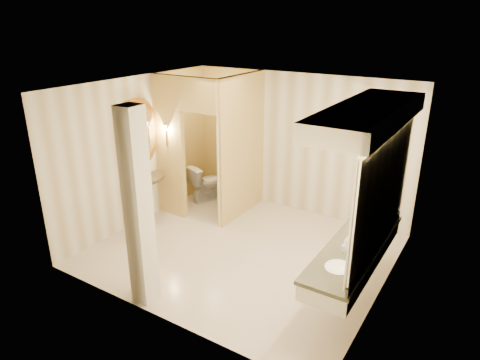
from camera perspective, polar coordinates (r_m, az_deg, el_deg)
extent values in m
plane|color=beige|center=(7.23, 0.33, -9.38)|extent=(4.50, 4.50, 0.00)
plane|color=white|center=(6.31, 0.39, 12.27)|extent=(4.50, 4.50, 0.00)
cube|color=silver|center=(8.33, 7.68, 4.75)|extent=(4.50, 0.02, 2.70)
cube|color=silver|center=(5.20, -11.44, -5.81)|extent=(4.50, 0.02, 2.70)
cube|color=silver|center=(8.01, -13.46, 3.68)|extent=(0.02, 4.00, 2.70)
cube|color=silver|center=(5.87, 19.37, -3.43)|extent=(0.02, 4.00, 2.70)
cube|color=tan|center=(8.06, 0.23, 4.38)|extent=(0.10, 1.50, 2.70)
cube|color=tan|center=(8.13, -9.36, 4.25)|extent=(0.65, 0.10, 2.70)
cube|color=tan|center=(7.44, -5.55, 11.19)|extent=(0.80, 0.10, 0.60)
cube|color=silver|center=(7.93, -2.51, 1.81)|extent=(0.44, 0.72, 2.10)
cylinder|color=#B48139|center=(8.03, -9.77, 5.49)|extent=(0.03, 0.03, 0.30)
cone|color=silver|center=(7.98, -9.86, 6.87)|extent=(0.14, 0.14, 0.14)
cube|color=silver|center=(5.91, 14.98, -9.52)|extent=(0.60, 2.31, 0.24)
cube|color=black|center=(5.85, 15.09, -8.51)|extent=(0.64, 2.35, 0.05)
cube|color=black|center=(5.76, 17.82, -8.53)|extent=(0.03, 2.31, 0.10)
ellipsoid|color=white|center=(5.34, 12.93, -11.61)|extent=(0.40, 0.44, 0.15)
cylinder|color=#B48139|center=(5.22, 15.14, -10.94)|extent=(0.03, 0.03, 0.22)
ellipsoid|color=white|center=(6.40, 16.82, -6.22)|extent=(0.40, 0.44, 0.15)
cylinder|color=#B48139|center=(6.30, 18.69, -5.56)|extent=(0.03, 0.03, 0.22)
cube|color=white|center=(5.43, 18.67, -1.32)|extent=(0.03, 2.31, 1.40)
cube|color=silver|center=(5.24, 16.89, 8.33)|extent=(0.75, 2.51, 0.22)
cylinder|color=black|center=(8.15, -13.09, 0.29)|extent=(0.98, 0.98, 0.05)
cube|color=silver|center=(8.23, -12.72, -1.71)|extent=(0.10, 0.10, 0.60)
cylinder|color=gold|center=(7.88, -13.50, 6.05)|extent=(0.07, 0.98, 0.98)
cylinder|color=white|center=(7.85, -13.29, 6.02)|extent=(0.02, 0.79, 0.79)
cube|color=silver|center=(5.62, -13.41, -3.87)|extent=(0.28, 0.28, 2.70)
cube|color=black|center=(8.07, -12.29, 0.76)|extent=(0.15, 0.15, 0.11)
imported|color=white|center=(9.03, -4.52, -0.30)|extent=(0.65, 0.85, 0.77)
imported|color=beige|center=(5.61, 13.73, -8.66)|extent=(0.06, 0.06, 0.13)
imported|color=silver|center=(5.81, 14.16, -7.77)|extent=(0.10, 0.10, 0.10)
imported|color=#C6B28C|center=(5.63, 14.05, -8.27)|extent=(0.07, 0.07, 0.19)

